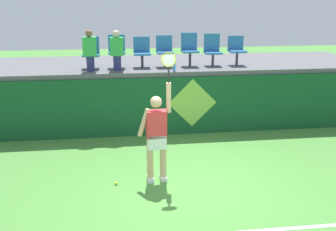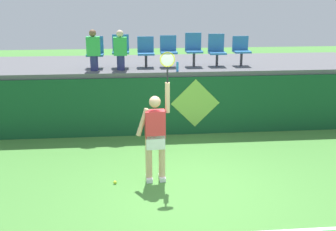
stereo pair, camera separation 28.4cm
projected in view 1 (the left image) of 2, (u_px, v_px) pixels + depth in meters
ground_plane at (192, 190)px, 7.50m from camera, size 40.00×40.00×0.00m
court_back_wall at (169, 106)px, 10.30m from camera, size 11.58×0.20×1.53m
spectator_platform at (163, 64)px, 11.44m from camera, size 11.58×3.02×0.12m
tennis_player at (157, 134)px, 7.61m from camera, size 0.75×0.28×2.55m
tennis_ball at (116, 183)px, 7.70m from camera, size 0.07×0.07×0.07m
water_bottle at (174, 67)px, 10.10m from camera, size 0.06×0.06×0.24m
stadium_chair_0 at (91, 51)px, 10.44m from camera, size 0.44×0.42×0.82m
stadium_chair_1 at (117, 49)px, 10.51m from camera, size 0.44×0.42×0.86m
stadium_chair_2 at (142, 51)px, 10.60m from camera, size 0.44×0.42×0.80m
stadium_chair_3 at (165, 49)px, 10.67m from camera, size 0.44×0.42×0.82m
stadium_chair_4 at (190, 48)px, 10.75m from camera, size 0.44×0.42×0.89m
stadium_chair_5 at (212, 49)px, 10.84m from camera, size 0.44×0.42×0.85m
stadium_chair_6 at (237, 49)px, 10.92m from camera, size 0.44×0.42×0.79m
spectator_0 at (90, 50)px, 10.01m from camera, size 0.34×0.20×1.04m
spectator_1 at (117, 50)px, 10.10m from camera, size 0.34×0.20×1.02m
wall_signage_mount at (192, 133)px, 10.50m from camera, size 1.27×0.01×1.48m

